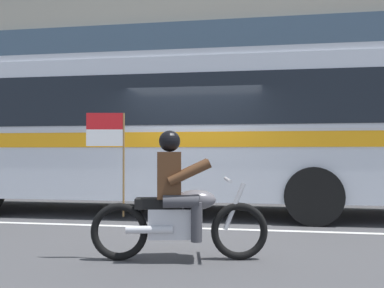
% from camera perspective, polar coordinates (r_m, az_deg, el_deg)
% --- Properties ---
extents(ground_plane, '(60.00, 60.00, 0.00)m').
position_cam_1_polar(ground_plane, '(8.19, 0.19, -10.18)').
color(ground_plane, '#3D3D3F').
extents(sidewalk_curb, '(28.00, 3.80, 0.15)m').
position_cam_1_polar(sidewalk_curb, '(13.20, 3.86, -6.34)').
color(sidewalk_curb, '#A39E93').
rests_on(sidewalk_curb, ground_plane).
extents(lane_center_stripe, '(26.60, 0.14, 0.01)m').
position_cam_1_polar(lane_center_stripe, '(7.60, -0.57, -10.86)').
color(lane_center_stripe, silver).
rests_on(lane_center_stripe, ground_plane).
extents(transit_bus, '(11.23, 2.66, 3.22)m').
position_cam_1_polar(transit_bus, '(9.46, -4.22, 2.51)').
color(transit_bus, silver).
rests_on(transit_bus, ground_plane).
extents(motorcycle_with_rider, '(2.17, 0.75, 1.78)m').
position_cam_1_polar(motorcycle_with_rider, '(5.34, -1.91, -7.89)').
color(motorcycle_with_rider, black).
rests_on(motorcycle_with_rider, ground_plane).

